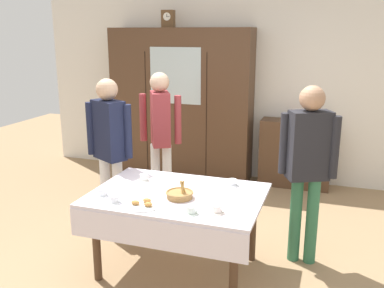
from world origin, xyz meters
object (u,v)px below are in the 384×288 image
Objects in this scene: spoon_front_edge at (204,185)px; tea_cup_center at (115,200)px; bookshelf_low at (295,154)px; tea_cup_front_edge at (144,178)px; person_behind_table_left at (160,128)px; person_behind_table_right at (109,141)px; mantel_clock at (168,19)px; bread_basket at (180,194)px; wall_cabinet at (181,104)px; person_by_cabinet at (308,158)px; book_stack at (297,119)px; pastry_plate at (143,205)px; tea_cup_back_edge at (233,183)px; spoon_mid_left at (176,178)px; tea_cup_mid_left at (103,193)px; dining_table at (176,206)px; tea_cup_near_right at (217,209)px; tea_cup_near_left at (191,210)px.

tea_cup_center is at bearing -131.74° from spoon_front_edge.
tea_cup_front_edge is at bearing -116.61° from bookshelf_low.
person_behind_table_right is at bearing -112.44° from person_behind_table_left.
mantel_clock is 1.85× the size of tea_cup_front_edge.
bread_basket is at bearing -105.04° from spoon_front_edge.
person_by_cabinet is at bearing -46.09° from wall_cabinet.
bookshelf_low is 2.77m from person_behind_table_right.
book_stack reaches higher than pastry_plate.
person_by_cabinet reaches higher than tea_cup_back_edge.
mantel_clock reaches higher than wall_cabinet.
person_behind_table_left reaches higher than tea_cup_front_edge.
tea_cup_back_edge is at bearing -7.16° from person_behind_table_right.
book_stack reaches higher than spoon_mid_left.
person_by_cabinet is at bearing 25.32° from tea_cup_mid_left.
person_behind_table_right reaches higher than tea_cup_front_edge.
person_by_cabinet reaches higher than tea_cup_mid_left.
pastry_plate is (-0.58, -0.70, -0.02)m from tea_cup_back_edge.
person_behind_table_right is at bearing 149.90° from dining_table.
person_behind_table_left is (0.24, -1.35, -0.07)m from wall_cabinet.
book_stack is 2.01m from person_behind_table_left.
dining_table is at bearing -70.83° from wall_cabinet.
tea_cup_front_edge is at bearing -173.57° from spoon_front_edge.
bookshelf_low is 4.04× the size of bread_basket.
tea_cup_center is 1.09× the size of spoon_front_edge.
spoon_front_edge is (0.31, -0.08, 0.00)m from spoon_mid_left.
person_behind_table_left is (-0.82, 0.93, 0.28)m from spoon_front_edge.
spoon_front_edge is (-0.29, 0.57, -0.02)m from tea_cup_near_right.
tea_cup_front_edge and tea_cup_near_left have the same top height.
tea_cup_center is (0.67, -2.92, -1.53)m from mantel_clock.
pastry_plate is (-0.94, -2.96, 0.29)m from bookshelf_low.
tea_cup_center is 0.54× the size of bread_basket.
tea_cup_back_edge is 1.09× the size of spoon_front_edge.
wall_cabinet is 16.78× the size of tea_cup_near_left.
tea_cup_near_left is (-0.19, -0.08, 0.00)m from tea_cup_near_right.
spoon_mid_left is 0.86m from person_behind_table_right.
tea_cup_center is at bearing -174.89° from tea_cup_near_right.
person_behind_table_right is at bearing -129.62° from book_stack.
tea_cup_mid_left is at bearing -80.07° from mantel_clock.
dining_table is 6.24× the size of mantel_clock.
spoon_front_edge is at bearing -104.93° from book_stack.
person_by_cabinet is at bearing 27.45° from dining_table.
person_behind_table_left reaches higher than spoon_mid_left.
spoon_front_edge is at bearing 98.57° from tea_cup_near_left.
spoon_mid_left and spoon_front_edge have the same top height.
tea_cup_near_left is (1.16, -2.93, -0.32)m from wall_cabinet.
wall_cabinet is 2.34m from spoon_mid_left.
tea_cup_near_right is (1.03, -0.03, 0.00)m from tea_cup_mid_left.
tea_cup_near_left and tea_cup_center have the same top height.
tea_cup_near_right is at bearing 5.98° from pastry_plate.
book_stack is 1.87× the size of spoon_mid_left.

